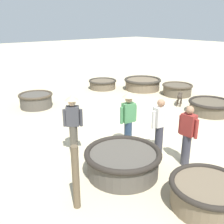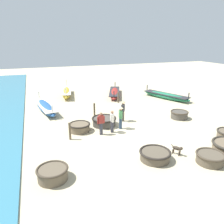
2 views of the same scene
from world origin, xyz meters
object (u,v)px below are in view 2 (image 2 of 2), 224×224
object	(u,v)px
coracle_far_left	(179,114)
fisherman_crouching	(123,109)
mooring_post_inland	(118,97)
coracle_upturned	(104,121)
long_boat_blue_hull	(45,107)
long_boat_red_hull	(115,93)
coracle_nearest	(155,155)
fisherman_standing_right	(112,121)
coracle_beside_post	(53,173)
long_boat_ochre_hull	(66,92)
dog	(177,149)
coracle_weathered	(80,127)
coracle_tilted	(210,158)
mooring_post_mid_beach	(94,111)
fisherman_standing_left	(121,116)
long_boat_green_hull	(166,96)
fisherman_by_coracle	(101,123)
mooring_post_shoreline	(70,131)

from	to	relation	value
coracle_far_left	fisherman_crouching	size ratio (longest dim) A/B	0.85
fisherman_crouching	mooring_post_inland	xyz separation A→B (m)	(1.57, 4.97, -0.41)
coracle_upturned	long_boat_blue_hull	world-z (taller)	long_boat_blue_hull
coracle_far_left	long_boat_red_hull	bearing A→B (deg)	104.30
coracle_nearest	fisherman_standing_right	distance (m)	4.30
fisherman_crouching	mooring_post_inland	size ratio (longest dim) A/B	1.53
coracle_beside_post	long_boat_ochre_hull	size ratio (longest dim) A/B	0.29
fisherman_standing_right	dog	distance (m)	4.77
coracle_upturned	mooring_post_inland	xyz separation A→B (m)	(3.22, 5.29, 0.21)
coracle_weathered	long_boat_ochre_hull	size ratio (longest dim) A/B	0.30
coracle_upturned	long_boat_ochre_hull	xyz separation A→B (m)	(-1.25, 9.84, 0.08)
coracle_tilted	long_boat_blue_hull	distance (m)	14.07
coracle_far_left	mooring_post_mid_beach	world-z (taller)	mooring_post_mid_beach
mooring_post_mid_beach	coracle_upturned	bearing A→B (deg)	-78.10
coracle_beside_post	long_boat_red_hull	bearing A→B (deg)	59.15
fisherman_standing_left	mooring_post_inland	world-z (taller)	fisherman_standing_left
long_boat_ochre_hull	fisherman_crouching	size ratio (longest dim) A/B	3.03
coracle_nearest	long_boat_red_hull	xyz separation A→B (m)	(2.92, 13.81, 0.03)
long_boat_green_hull	fisherman_crouching	distance (m)	8.45
coracle_far_left	dog	world-z (taller)	coracle_far_left
fisherman_standing_right	fisherman_by_coracle	bearing A→B (deg)	-174.37
long_boat_blue_hull	mooring_post_inland	bearing A→B (deg)	1.39
coracle_beside_post	mooring_post_shoreline	distance (m)	4.22
coracle_tilted	long_boat_red_hull	distance (m)	15.07
long_boat_ochre_hull	mooring_post_mid_beach	world-z (taller)	long_boat_ochre_hull
fisherman_standing_left	coracle_tilted	bearing A→B (deg)	-65.76
fisherman_standing_left	long_boat_green_hull	bearing A→B (deg)	37.83
long_boat_green_hull	mooring_post_shoreline	xyz separation A→B (m)	(-11.45, -6.57, 0.25)
coracle_nearest	long_boat_ochre_hull	size ratio (longest dim) A/B	0.33
fisherman_standing_right	dog	xyz separation A→B (m)	(2.33, -4.13, -0.46)
long_boat_red_hull	long_boat_ochre_hull	size ratio (longest dim) A/B	1.08
long_boat_red_hull	mooring_post_shoreline	world-z (taller)	mooring_post_shoreline
long_boat_blue_hull	fisherman_standing_left	bearing A→B (deg)	-52.23
mooring_post_inland	long_boat_green_hull	bearing A→B (deg)	-3.04
long_boat_ochre_hull	mooring_post_shoreline	world-z (taller)	long_boat_ochre_hull
coracle_weathered	coracle_upturned	bearing A→B (deg)	13.10
mooring_post_inland	mooring_post_mid_beach	world-z (taller)	mooring_post_mid_beach
fisherman_by_coracle	mooring_post_shoreline	bearing A→B (deg)	-178.37
long_boat_blue_hull	long_boat_red_hull	size ratio (longest dim) A/B	1.04
long_boat_green_hull	fisherman_standing_left	size ratio (longest dim) A/B	3.35
long_boat_blue_hull	fisherman_crouching	xyz separation A→B (m)	(5.50, -4.80, 0.61)
coracle_beside_post	long_boat_red_hull	xyz separation A→B (m)	(8.20, 13.73, -0.01)
coracle_upturned	long_boat_blue_hull	xyz separation A→B (m)	(-3.85, 5.12, 0.02)
long_boat_red_hull	mooring_post_shoreline	distance (m)	11.88
mooring_post_inland	mooring_post_shoreline	size ratio (longest dim) A/B	0.96
coracle_beside_post	long_boat_blue_hull	bearing A→B (deg)	87.77
fisherman_standing_left	long_boat_ochre_hull	bearing A→B (deg)	101.19
coracle_nearest	fisherman_standing_right	bearing A→B (deg)	102.17
coracle_tilted	long_boat_ochre_hull	distance (m)	17.36
coracle_weathered	coracle_nearest	size ratio (longest dim) A/B	0.89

